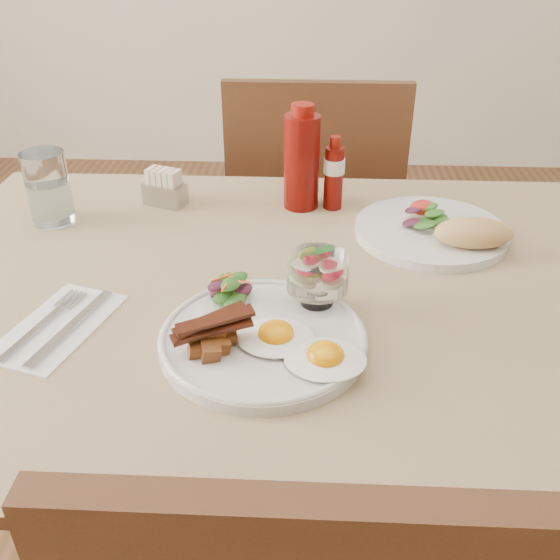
# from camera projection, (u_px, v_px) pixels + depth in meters

# --- Properties ---
(table) EXTENTS (1.33, 0.88, 0.75)m
(table) POSITION_uv_depth(u_px,v_px,m) (314.00, 332.00, 1.02)
(table) COLOR #522C19
(table) RESTS_ON ground
(chair_far) EXTENTS (0.42, 0.42, 0.93)m
(chair_far) POSITION_uv_depth(u_px,v_px,m) (313.00, 226.00, 1.65)
(chair_far) COLOR #522C19
(chair_far) RESTS_ON ground
(main_plate) EXTENTS (0.28, 0.28, 0.02)m
(main_plate) POSITION_uv_depth(u_px,v_px,m) (263.00, 340.00, 0.84)
(main_plate) COLOR silver
(main_plate) RESTS_ON table
(fried_eggs) EXTENTS (0.17, 0.14, 0.03)m
(fried_eggs) POSITION_uv_depth(u_px,v_px,m) (300.00, 346.00, 0.80)
(fried_eggs) COLOR white
(fried_eggs) RESTS_ON main_plate
(bacon_potato_pile) EXTENTS (0.11, 0.08, 0.05)m
(bacon_potato_pile) POSITION_uv_depth(u_px,v_px,m) (212.00, 335.00, 0.80)
(bacon_potato_pile) COLOR brown
(bacon_potato_pile) RESTS_ON main_plate
(side_salad) EXTENTS (0.07, 0.07, 0.04)m
(side_salad) POSITION_uv_depth(u_px,v_px,m) (231.00, 289.00, 0.90)
(side_salad) COLOR #215015
(side_salad) RESTS_ON main_plate
(fruit_cup) EXTENTS (0.09, 0.09, 0.09)m
(fruit_cup) POSITION_uv_depth(u_px,v_px,m) (318.00, 273.00, 0.88)
(fruit_cup) COLOR white
(fruit_cup) RESTS_ON main_plate
(second_plate) EXTENTS (0.27, 0.27, 0.07)m
(second_plate) POSITION_uv_depth(u_px,v_px,m) (441.00, 230.00, 1.09)
(second_plate) COLOR silver
(second_plate) RESTS_ON table
(ketchup_bottle) EXTENTS (0.07, 0.07, 0.20)m
(ketchup_bottle) POSITION_uv_depth(u_px,v_px,m) (302.00, 160.00, 1.17)
(ketchup_bottle) COLOR #5C0805
(ketchup_bottle) RESTS_ON table
(hot_sauce_bottle) EXTENTS (0.05, 0.05, 0.14)m
(hot_sauce_bottle) POSITION_uv_depth(u_px,v_px,m) (334.00, 174.00, 1.18)
(hot_sauce_bottle) COLOR #5C0805
(hot_sauce_bottle) RESTS_ON table
(sugar_caddy) EXTENTS (0.09, 0.07, 0.07)m
(sugar_caddy) POSITION_uv_depth(u_px,v_px,m) (165.00, 189.00, 1.21)
(sugar_caddy) COLOR #AFB0B4
(sugar_caddy) RESTS_ON table
(water_glass) EXTENTS (0.08, 0.08, 0.13)m
(water_glass) POSITION_uv_depth(u_px,v_px,m) (49.00, 192.00, 1.14)
(water_glass) COLOR white
(water_glass) RESTS_ON table
(napkin_cutlery) EXTENTS (0.16, 0.22, 0.01)m
(napkin_cutlery) POSITION_uv_depth(u_px,v_px,m) (58.00, 326.00, 0.88)
(napkin_cutlery) COLOR silver
(napkin_cutlery) RESTS_ON table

